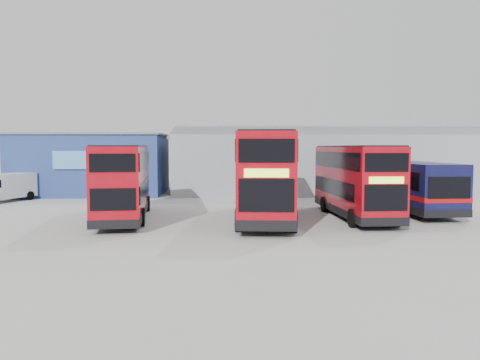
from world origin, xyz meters
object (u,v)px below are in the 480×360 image
at_px(double_decker_right, 354,182).
at_px(single_decker_blue, 403,186).
at_px(double_decker_left, 124,183).
at_px(double_decker_centre, 266,177).
at_px(panel_van, 3,186).
at_px(maintenance_shed, 341,162).
at_px(office_block, 94,164).

height_order(double_decker_right, single_decker_blue, double_decker_right).
relative_size(double_decker_left, double_decker_centre, 0.86).
xyz_separation_m(single_decker_blue, panel_van, (-27.44, 5.43, -0.39)).
height_order(maintenance_shed, panel_van, maintenance_shed).
bearing_deg(panel_van, office_block, 73.19).
bearing_deg(double_decker_right, double_decker_left, 179.53).
height_order(office_block, double_decker_left, office_block).
distance_m(office_block, panel_van, 7.88).
height_order(office_block, double_decker_right, office_block).
distance_m(double_decker_centre, single_decker_blue, 9.83).
bearing_deg(double_decker_left, double_decker_right, 174.88).
relative_size(double_decker_right, single_decker_blue, 0.85).
distance_m(office_block, double_decker_centre, 20.23).
bearing_deg(double_decker_centre, double_decker_right, 11.68).
bearing_deg(double_decker_left, office_block, -75.29).
bearing_deg(maintenance_shed, panel_van, -163.48).
bearing_deg(maintenance_shed, double_decker_right, -101.89).
distance_m(double_decker_right, single_decker_blue, 5.10).
relative_size(office_block, single_decker_blue, 1.07).
distance_m(office_block, double_decker_right, 23.55).
height_order(maintenance_shed, double_decker_left, maintenance_shed).
bearing_deg(double_decker_centre, single_decker_blue, 27.35).
distance_m(maintenance_shed, double_decker_left, 23.44).
distance_m(maintenance_shed, single_decker_blue, 13.47).
bearing_deg(double_decker_left, maintenance_shed, -140.47).
relative_size(maintenance_shed, double_decker_centre, 2.66).
relative_size(double_decker_left, panel_van, 1.97).
height_order(double_decker_centre, panel_van, double_decker_centre).
distance_m(double_decker_left, single_decker_blue, 17.22).
distance_m(single_decker_blue, panel_van, 27.98).
xyz_separation_m(office_block, panel_van, (-4.92, -5.98, -1.44)).
xyz_separation_m(maintenance_shed, double_decker_left, (-16.37, -16.77, -0.57)).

